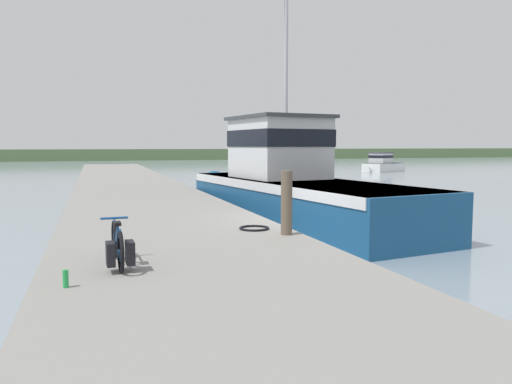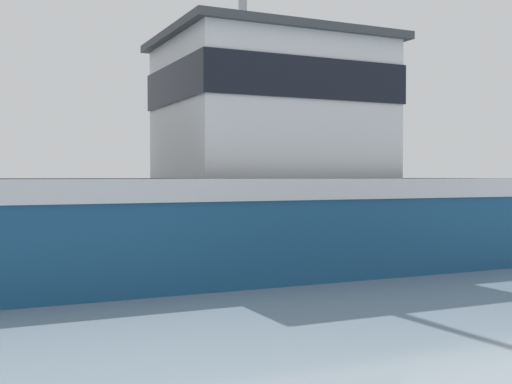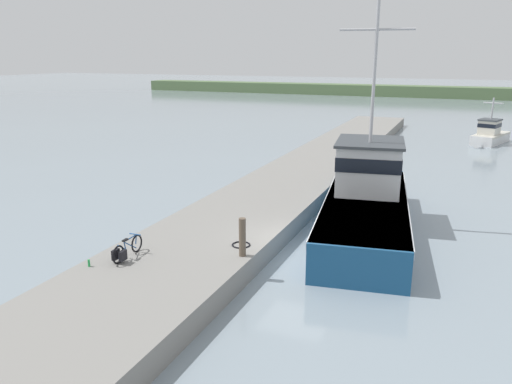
% 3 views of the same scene
% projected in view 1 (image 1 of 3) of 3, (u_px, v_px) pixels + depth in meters
% --- Properties ---
extents(ground_plane, '(320.00, 320.00, 0.00)m').
position_uv_depth(ground_plane, '(300.00, 249.00, 13.03)').
color(ground_plane, '#84939E').
extents(dock_pier, '(5.04, 80.00, 0.83)m').
position_uv_depth(dock_pier, '(169.00, 241.00, 11.93)').
color(dock_pier, gray).
rests_on(dock_pier, ground_plane).
extents(far_shoreline, '(180.00, 5.00, 2.00)m').
position_uv_depth(far_shoreline, '(278.00, 154.00, 99.13)').
color(far_shoreline, '#567047').
rests_on(far_shoreline, ground_plane).
extents(fishing_boat_main, '(5.09, 13.99, 10.01)m').
position_uv_depth(fishing_boat_main, '(290.00, 183.00, 17.92)').
color(fishing_boat_main, navy).
rests_on(fishing_boat_main, ground_plane).
extents(boat_white_moored, '(3.34, 6.01, 3.96)m').
position_uv_depth(boat_white_moored, '(240.00, 167.00, 44.41)').
color(boat_white_moored, silver).
rests_on(boat_white_moored, ground_plane).
extents(boat_blue_far, '(5.69, 3.98, 2.00)m').
position_uv_depth(boat_blue_far, '(382.00, 164.00, 51.12)').
color(boat_blue_far, silver).
rests_on(boat_blue_far, ground_plane).
extents(bicycle_touring, '(0.47, 1.70, 0.69)m').
position_uv_depth(bicycle_touring, '(118.00, 247.00, 7.65)').
color(bicycle_touring, black).
rests_on(bicycle_touring, dock_pier).
extents(mooring_post, '(0.24, 0.24, 1.34)m').
position_uv_depth(mooring_post, '(287.00, 203.00, 10.40)').
color(mooring_post, brown).
rests_on(mooring_post, dock_pier).
extents(hose_coil, '(0.67, 0.67, 0.05)m').
position_uv_depth(hose_coil, '(254.00, 228.00, 11.13)').
color(hose_coil, black).
rests_on(hose_coil, dock_pier).
extents(water_bottle_on_curb, '(0.07, 0.07, 0.24)m').
position_uv_depth(water_bottle_on_curb, '(66.00, 279.00, 6.56)').
color(water_bottle_on_curb, green).
rests_on(water_bottle_on_curb, dock_pier).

